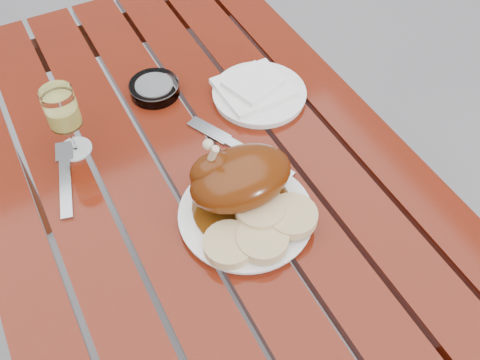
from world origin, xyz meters
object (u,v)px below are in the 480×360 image
table (198,252)px  side_plate (259,94)px  dinner_plate (246,215)px  ashtray (154,88)px  wine_glass (66,122)px

table → side_plate: side_plate is taller
table → dinner_plate: 0.43m
table → side_plate: bearing=19.9°
dinner_plate → ashtray: size_ratio=2.24×
side_plate → ashtray: (-0.19, 0.12, 0.01)m
wine_glass → ashtray: bearing=21.7°
table → dinner_plate: size_ratio=4.99×
wine_glass → table: bearing=-30.3°
dinner_plate → table: bearing=99.0°
dinner_plate → ashtray: (-0.02, 0.38, 0.01)m
dinner_plate → ashtray: bearing=92.7°
table → wine_glass: wine_glass is taller
side_plate → wine_glass: bearing=174.8°
dinner_plate → wine_glass: size_ratio=1.58×
wine_glass → ashtray: size_ratio=1.42×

